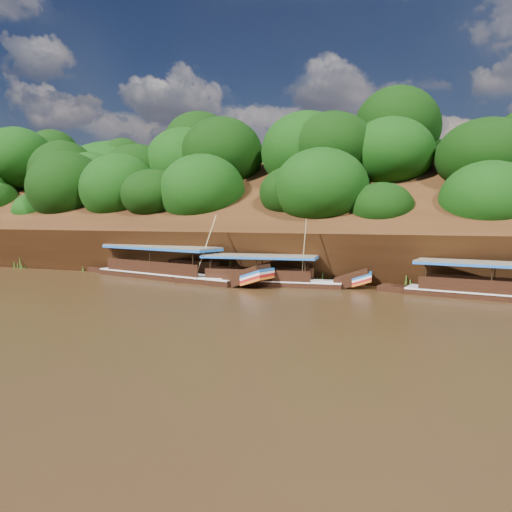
# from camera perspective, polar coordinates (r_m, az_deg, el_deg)

# --- Properties ---
(ground) EXTENTS (160.00, 160.00, 0.00)m
(ground) POSITION_cam_1_polar(r_m,az_deg,el_deg) (28.33, 0.79, -5.56)
(ground) COLOR black
(ground) RESTS_ON ground
(riverbank) EXTENTS (120.00, 30.06, 19.40)m
(riverbank) POSITION_cam_1_polar(r_m,az_deg,el_deg) (49.91, 9.91, 1.02)
(riverbank) COLOR #321A0B
(riverbank) RESTS_ON ground
(boat_1) EXTENTS (12.68, 3.28, 5.19)m
(boat_1) POSITION_cam_1_polar(r_m,az_deg,el_deg) (35.83, 2.42, -2.60)
(boat_1) COLOR black
(boat_1) RESTS_ON ground
(boat_2) EXTENTS (16.52, 6.14, 5.52)m
(boat_2) POSITION_cam_1_polar(r_m,az_deg,el_deg) (39.53, -9.18, -1.83)
(boat_2) COLOR black
(boat_2) RESTS_ON ground
(reeds) EXTENTS (49.36, 2.53, 2.24)m
(reeds) POSITION_cam_1_polar(r_m,az_deg,el_deg) (38.59, 0.42, -1.47)
(reeds) COLOR #346619
(reeds) RESTS_ON ground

